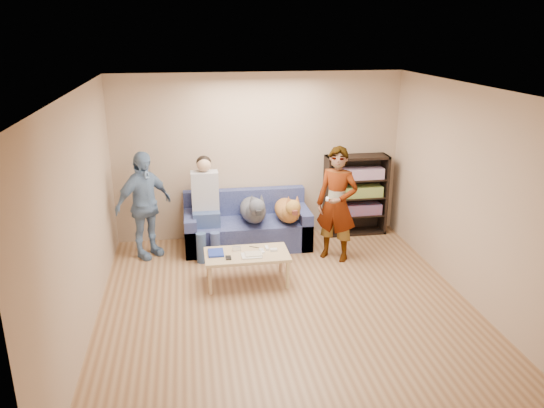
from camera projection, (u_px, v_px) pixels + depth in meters
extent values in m
plane|color=brown|center=(288.00, 310.00, 6.36)|extent=(5.00, 5.00, 0.00)
plane|color=white|center=(290.00, 90.00, 5.54)|extent=(5.00, 5.00, 0.00)
plane|color=tan|center=(259.00, 157.00, 8.29)|extent=(4.50, 0.00, 4.50)
plane|color=tan|center=(359.00, 325.00, 3.61)|extent=(4.50, 0.00, 4.50)
plane|color=tan|center=(81.00, 219.00, 5.61)|extent=(0.00, 5.00, 5.00)
plane|color=tan|center=(475.00, 198.00, 6.29)|extent=(0.00, 5.00, 5.00)
ellipsoid|color=#A1A1A5|center=(294.00, 215.00, 8.12)|extent=(0.36, 0.30, 0.12)
imported|color=gray|center=(337.00, 204.00, 7.55)|extent=(0.72, 0.68, 1.66)
imported|color=#779BBF|center=(144.00, 205.00, 7.63)|extent=(0.96, 0.88, 1.58)
cube|color=white|center=(327.00, 199.00, 7.28)|extent=(0.07, 0.12, 0.03)
cube|color=#1B3197|center=(216.00, 253.00, 6.91)|extent=(0.20, 0.26, 0.03)
cube|color=silver|center=(251.00, 256.00, 6.84)|extent=(0.26, 0.20, 0.02)
cube|color=beige|center=(254.00, 254.00, 6.86)|extent=(0.22, 0.17, 0.01)
cube|color=silver|center=(237.00, 248.00, 7.01)|extent=(0.11, 0.06, 0.05)
cube|color=white|center=(267.00, 248.00, 7.06)|extent=(0.04, 0.13, 0.03)
cube|color=silver|center=(274.00, 250.00, 7.00)|extent=(0.09, 0.06, 0.03)
cylinder|color=white|center=(262.00, 252.00, 6.94)|extent=(0.07, 0.07, 0.02)
cylinder|color=silver|center=(261.00, 250.00, 7.01)|extent=(0.07, 0.07, 0.02)
cylinder|color=orange|center=(247.00, 258.00, 6.77)|extent=(0.13, 0.06, 0.01)
cylinder|color=black|center=(254.00, 247.00, 7.11)|extent=(0.13, 0.08, 0.01)
cube|color=black|center=(228.00, 258.00, 6.77)|extent=(0.07, 0.12, 0.02)
cube|color=#515B93|center=(247.00, 233.00, 8.18)|extent=(1.90, 0.85, 0.42)
cube|color=#515B93|center=(244.00, 201.00, 8.36)|extent=(1.90, 0.18, 0.40)
cube|color=#515B93|center=(191.00, 231.00, 8.02)|extent=(0.18, 0.85, 0.58)
cube|color=#515B93|center=(302.00, 225.00, 8.28)|extent=(0.18, 0.85, 0.58)
cube|color=#39547E|center=(206.00, 217.00, 7.91)|extent=(0.40, 0.38, 0.22)
cylinder|color=#3B5883|center=(201.00, 249.00, 7.60)|extent=(0.14, 0.14, 0.47)
cylinder|color=#3F4E8C|center=(215.00, 248.00, 7.63)|extent=(0.14, 0.14, 0.47)
cube|color=#B4B3B8|center=(205.00, 191.00, 7.88)|extent=(0.40, 0.24, 0.58)
sphere|color=tan|center=(204.00, 164.00, 7.75)|extent=(0.21, 0.21, 0.21)
ellipsoid|color=black|center=(204.00, 162.00, 7.77)|extent=(0.22, 0.22, 0.19)
ellipsoid|color=#52545D|center=(253.00, 210.00, 8.06)|extent=(0.39, 0.81, 0.34)
sphere|color=#51545C|center=(256.00, 212.00, 7.73)|extent=(0.29, 0.29, 0.29)
sphere|color=#50525B|center=(257.00, 207.00, 7.52)|extent=(0.24, 0.24, 0.24)
cube|color=black|center=(258.00, 212.00, 7.42)|extent=(0.07, 0.11, 0.07)
cone|color=#4F5059|center=(252.00, 198.00, 7.50)|extent=(0.07, 0.07, 0.11)
cone|color=#50535B|center=(262.00, 198.00, 7.52)|extent=(0.07, 0.07, 0.11)
cylinder|color=#51545C|center=(249.00, 203.00, 8.47)|extent=(0.05, 0.26, 0.15)
ellipsoid|color=#A66132|center=(287.00, 210.00, 8.07)|extent=(0.36, 0.76, 0.32)
sphere|color=#B97038|center=(291.00, 212.00, 7.77)|extent=(0.27, 0.27, 0.27)
sphere|color=#AB7734|center=(293.00, 208.00, 7.57)|extent=(0.22, 0.22, 0.22)
cube|color=#5B2A1F|center=(295.00, 212.00, 7.48)|extent=(0.07, 0.11, 0.06)
cone|color=#A66432|center=(289.00, 200.00, 7.55)|extent=(0.07, 0.07, 0.11)
cone|color=#B87038|center=(297.00, 199.00, 7.57)|extent=(0.07, 0.07, 0.11)
cylinder|color=#AB7134|center=(282.00, 204.00, 8.44)|extent=(0.04, 0.25, 0.15)
cube|color=tan|center=(247.00, 255.00, 6.93)|extent=(1.10, 0.60, 0.04)
cylinder|color=tan|center=(210.00, 280.00, 6.69)|extent=(0.05, 0.05, 0.38)
cylinder|color=tan|center=(288.00, 275.00, 6.84)|extent=(0.05, 0.05, 0.38)
cylinder|color=tan|center=(208.00, 264.00, 7.16)|extent=(0.05, 0.05, 0.38)
cylinder|color=tan|center=(281.00, 259.00, 7.31)|extent=(0.05, 0.05, 0.38)
cube|color=black|center=(327.00, 196.00, 8.49)|extent=(0.04, 0.34, 1.30)
cube|color=black|center=(384.00, 194.00, 8.64)|extent=(0.04, 0.34, 1.30)
cube|color=black|center=(357.00, 157.00, 8.36)|extent=(1.00, 0.34, 0.04)
cube|color=black|center=(354.00, 231.00, 8.76)|extent=(1.00, 0.34, 0.04)
cube|color=black|center=(352.00, 192.00, 8.71)|extent=(1.00, 0.02, 1.30)
cube|color=black|center=(354.00, 214.00, 8.67)|extent=(0.94, 0.32, 0.03)
cube|color=black|center=(355.00, 197.00, 8.57)|extent=(0.94, 0.32, 0.02)
cube|color=black|center=(356.00, 179.00, 8.48)|extent=(0.94, 0.32, 0.02)
cube|color=#B23333|center=(355.00, 209.00, 8.62)|extent=(0.84, 0.24, 0.17)
cube|color=gold|center=(356.00, 191.00, 8.52)|extent=(0.84, 0.24, 0.17)
cube|color=#994C99|center=(357.00, 173.00, 8.43)|extent=(0.84, 0.24, 0.17)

